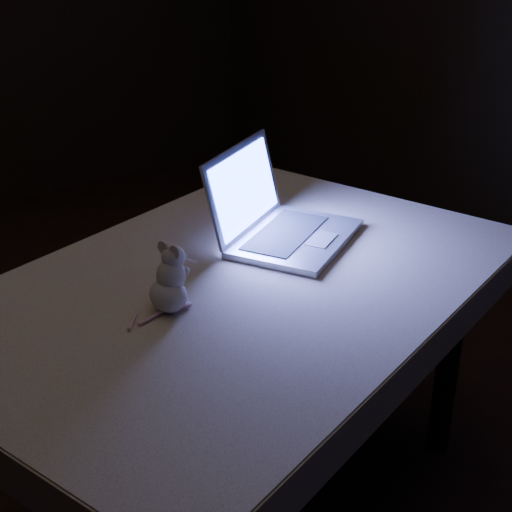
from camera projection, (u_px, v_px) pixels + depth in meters
floor at (156, 458)px, 2.42m from camera, size 5.00×5.00×0.00m
table at (240, 403)px, 2.06m from camera, size 1.59×1.22×0.76m
tablecloth at (213, 299)px, 1.91m from camera, size 1.78×1.48×0.10m
laptop at (297, 199)px, 2.05m from camera, size 0.49×0.47×0.26m
plush_mouse at (167, 279)px, 1.72m from camera, size 0.16×0.16×0.17m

